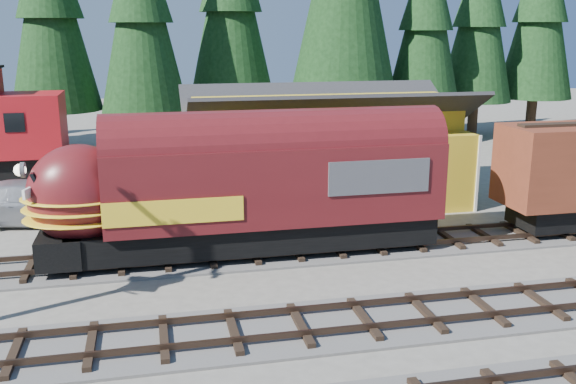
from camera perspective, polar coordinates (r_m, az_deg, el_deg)
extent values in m
plane|color=#6B665B|center=(20.58, 11.34, -8.34)|extent=(120.00, 120.00, 0.00)
cube|color=#4C4947|center=(36.23, -15.40, 1.37)|extent=(32.00, 3.20, 0.08)
cube|color=#38281E|center=(35.48, -15.48, 1.45)|extent=(32.00, 0.08, 0.16)
cube|color=#38281E|center=(36.88, -15.37, 1.93)|extent=(32.00, 0.08, 0.16)
cube|color=gold|center=(29.56, 3.41, 2.32)|extent=(12.00, 6.00, 3.40)
cube|color=gold|center=(29.15, 3.48, 6.98)|extent=(11.88, 3.30, 1.44)
cube|color=white|center=(27.46, -8.24, 2.33)|extent=(0.06, 2.40, 0.60)
cone|color=black|center=(43.54, -20.44, 15.19)|extent=(5.59, 5.59, 12.72)
cone|color=black|center=(41.59, -12.98, 15.40)|extent=(5.42, 5.42, 12.34)
cone|color=black|center=(45.20, -5.14, 16.60)|extent=(5.91, 5.91, 13.45)
cone|color=black|center=(46.08, 12.18, 14.67)|extent=(5.11, 5.11, 11.63)
cone|color=black|center=(49.74, 16.68, 14.64)|extent=(5.26, 5.26, 11.97)
cone|color=black|center=(52.60, 21.54, 14.61)|extent=(5.48, 5.48, 12.49)
cube|color=black|center=(22.71, -2.87, -3.68)|extent=(12.75, 2.28, 0.98)
cube|color=#571316|center=(22.34, -1.12, 0.92)|extent=(11.63, 2.68, 2.68)
ellipsoid|color=#571316|center=(22.08, -17.98, -0.19)|extent=(3.40, 2.63, 3.31)
cube|color=#38383A|center=(23.13, 6.96, 2.08)|extent=(3.58, 2.74, 1.16)
sphere|color=white|center=(22.14, -22.72, 1.81)|extent=(0.39, 0.39, 0.39)
imported|color=black|center=(27.37, -13.28, -0.58)|extent=(7.69, 5.36, 1.95)
imported|color=#A4A6AB|center=(28.38, -21.66, -0.89)|extent=(6.41, 3.45, 1.77)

